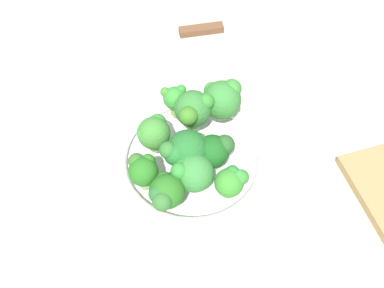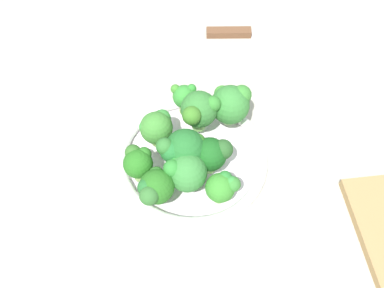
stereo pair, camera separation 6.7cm
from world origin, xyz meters
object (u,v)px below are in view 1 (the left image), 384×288
at_px(broccoli_floret_9, 175,99).
at_px(broccoli_floret_5, 193,109).
at_px(broccoli_floret_7, 192,172).
at_px(bowl, 192,159).
at_px(broccoli_floret_4, 214,151).
at_px(knife, 223,28).
at_px(broccoli_floret_3, 184,151).
at_px(broccoli_floret_8, 222,99).
at_px(broccoli_floret_0, 154,133).
at_px(broccoli_floret_6, 166,192).
at_px(broccoli_floret_2, 231,181).
at_px(broccoli_floret_1, 143,170).

bearing_deg(broccoli_floret_9, broccoli_floret_5, -134.53).
bearing_deg(broccoli_floret_7, bowl, 0.40).
distance_m(broccoli_floret_4, knife, 0.37).
relative_size(broccoli_floret_3, broccoli_floret_9, 1.29).
distance_m(broccoli_floret_5, broccoli_floret_7, 0.12).
bearing_deg(bowl, broccoli_floret_7, -179.60).
height_order(broccoli_floret_3, broccoli_floret_8, broccoli_floret_3).
height_order(broccoli_floret_0, broccoli_floret_9, broccoli_floret_0).
height_order(broccoli_floret_9, knife, broccoli_floret_9).
bearing_deg(broccoli_floret_3, broccoli_floret_6, 159.32).
height_order(broccoli_floret_2, broccoli_floret_4, broccoli_floret_4).
relative_size(broccoli_floret_6, broccoli_floret_8, 0.90).
distance_m(broccoli_floret_3, broccoli_floret_4, 0.05).
distance_m(broccoli_floret_2, broccoli_floret_3, 0.09).
bearing_deg(knife, broccoli_floret_6, 166.69).
xyz_separation_m(broccoli_floret_1, broccoli_floret_5, (0.11, -0.08, 0.01)).
height_order(broccoli_floret_3, broccoli_floret_9, broccoli_floret_3).
distance_m(broccoli_floret_0, broccoli_floret_8, 0.13).
bearing_deg(knife, broccoli_floret_2, 179.14).
distance_m(broccoli_floret_7, broccoli_floret_9, 0.15).
height_order(broccoli_floret_1, broccoli_floret_5, broccoli_floret_5).
xyz_separation_m(broccoli_floret_2, broccoli_floret_3, (0.05, 0.07, 0.01)).
bearing_deg(broccoli_floret_1, broccoli_floret_0, -9.98).
relative_size(broccoli_floret_0, broccoli_floret_7, 0.98).
xyz_separation_m(bowl, knife, (0.35, -0.07, -0.01)).
bearing_deg(broccoli_floret_3, knife, -11.88).
bearing_deg(broccoli_floret_3, broccoli_floret_9, 8.96).
xyz_separation_m(broccoli_floret_1, broccoli_floret_7, (-0.00, -0.07, -0.00)).
height_order(broccoli_floret_1, broccoli_floret_3, broccoli_floret_3).
bearing_deg(broccoli_floret_8, broccoli_floret_0, 122.18).
bearing_deg(broccoli_floret_5, broccoli_floret_9, 45.47).
distance_m(bowl, broccoli_floret_0, 0.08).
distance_m(broccoli_floret_1, broccoli_floret_7, 0.07).
bearing_deg(broccoli_floret_8, broccoli_floret_6, 153.44).
distance_m(bowl, broccoli_floret_3, 0.07).
relative_size(broccoli_floret_3, broccoli_floret_5, 0.99).
bearing_deg(broccoli_floret_3, broccoli_floret_8, -29.99).
height_order(broccoli_floret_5, broccoli_floret_9, broccoli_floret_5).
bearing_deg(broccoli_floret_5, broccoli_floret_6, 165.00).
distance_m(broccoli_floret_1, broccoli_floret_3, 0.07).
bearing_deg(broccoli_floret_0, broccoli_floret_2, -125.55).
relative_size(broccoli_floret_4, broccoli_floret_5, 0.85).
height_order(broccoli_floret_7, broccoli_floret_8, broccoli_floret_8).
distance_m(broccoli_floret_0, broccoli_floret_7, 0.10).
height_order(broccoli_floret_4, knife, broccoli_floret_4).
height_order(broccoli_floret_6, knife, broccoli_floret_6).
xyz_separation_m(broccoli_floret_1, broccoli_floret_8, (0.14, -0.12, 0.00)).
bearing_deg(broccoli_floret_2, bowl, 39.83).
bearing_deg(bowl, knife, -10.70).
distance_m(broccoli_floret_1, broccoli_floret_8, 0.19).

